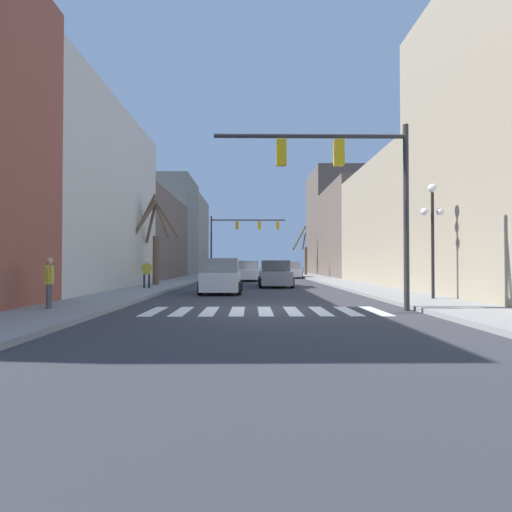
# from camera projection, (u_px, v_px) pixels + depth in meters

# --- Properties ---
(ground_plane) EXTENTS (240.00, 240.00, 0.00)m
(ground_plane) POSITION_uv_depth(u_px,v_px,m) (265.00, 310.00, 13.35)
(ground_plane) COLOR #38383D
(sidewalk_left) EXTENTS (2.84, 90.00, 0.15)m
(sidewalk_left) POSITION_uv_depth(u_px,v_px,m) (75.00, 308.00, 13.28)
(sidewalk_left) COLOR gray
(sidewalk_left) RESTS_ON ground_plane
(sidewalk_right) EXTENTS (2.84, 90.00, 0.15)m
(sidewalk_right) POSITION_uv_depth(u_px,v_px,m) (452.00, 307.00, 13.43)
(sidewalk_right) COLOR gray
(sidewalk_right) RESTS_ON ground_plane
(building_row_left) EXTENTS (6.00, 61.29, 12.11)m
(building_row_left) POSITION_uv_depth(u_px,v_px,m) (145.00, 224.00, 38.55)
(building_row_left) COLOR #934C3D
(building_row_left) RESTS_ON ground_plane
(building_row_right) EXTENTS (6.00, 51.65, 13.80)m
(building_row_right) POSITION_uv_depth(u_px,v_px,m) (385.00, 211.00, 33.31)
(building_row_right) COLOR tan
(building_row_right) RESTS_ON ground_plane
(crosswalk_stripes) EXTENTS (7.65, 2.60, 0.01)m
(crosswalk_stripes) POSITION_uv_depth(u_px,v_px,m) (265.00, 311.00, 12.94)
(crosswalk_stripes) COLOR white
(crosswalk_stripes) RESTS_ON ground_plane
(traffic_signal_near) EXTENTS (6.41, 0.28, 6.14)m
(traffic_signal_near) POSITION_uv_depth(u_px,v_px,m) (351.00, 176.00, 13.11)
(traffic_signal_near) COLOR #2D2D2D
(traffic_signal_near) RESTS_ON ground_plane
(traffic_signal_far) EXTENTS (7.88, 0.28, 6.52)m
(traffic_signal_far) POSITION_uv_depth(u_px,v_px,m) (239.00, 232.00, 42.06)
(traffic_signal_far) COLOR #2D2D2D
(traffic_signal_far) RESTS_ON ground_plane
(street_lamp_right_corner) EXTENTS (0.95, 0.36, 4.59)m
(street_lamp_right_corner) POSITION_uv_depth(u_px,v_px,m) (433.00, 218.00, 15.94)
(street_lamp_right_corner) COLOR black
(street_lamp_right_corner) RESTS_ON sidewalk_right
(car_at_intersection) EXTENTS (2.19, 4.78, 1.74)m
(car_at_intersection) POSITION_uv_depth(u_px,v_px,m) (275.00, 274.00, 26.39)
(car_at_intersection) COLOR gray
(car_at_intersection) RESTS_ON ground_plane
(car_parked_left_near) EXTENTS (2.11, 4.63, 1.81)m
(car_parked_left_near) POSITION_uv_depth(u_px,v_px,m) (222.00, 277.00, 20.95)
(car_parked_left_near) COLOR white
(car_parked_left_near) RESTS_ON ground_plane
(car_parked_right_far) EXTENTS (2.13, 4.64, 1.75)m
(car_parked_right_far) POSITION_uv_depth(u_px,v_px,m) (248.00, 272.00, 35.24)
(car_parked_right_far) COLOR white
(car_parked_right_far) RESTS_ON ground_plane
(car_parked_right_near) EXTENTS (2.13, 4.34, 1.82)m
(car_parked_right_near) POSITION_uv_depth(u_px,v_px,m) (239.00, 270.00, 43.34)
(car_parked_right_near) COLOR navy
(car_parked_right_near) RESTS_ON ground_plane
(car_driving_away_lane) EXTENTS (2.05, 4.31, 1.69)m
(car_driving_away_lane) POSITION_uv_depth(u_px,v_px,m) (291.00, 271.00, 41.74)
(car_driving_away_lane) COLOR white
(car_driving_away_lane) RESTS_ON ground_plane
(pedestrian_waiting_at_curb) EXTENTS (0.31, 0.67, 1.59)m
(pedestrian_waiting_at_curb) POSITION_uv_depth(u_px,v_px,m) (49.00, 278.00, 12.46)
(pedestrian_waiting_at_curb) COLOR #4C4C51
(pedestrian_waiting_at_curb) RESTS_ON sidewalk_left
(pedestrian_on_right_sidewalk) EXTENTS (0.70, 0.22, 1.64)m
(pedestrian_on_right_sidewalk) POSITION_uv_depth(u_px,v_px,m) (147.00, 271.00, 22.51)
(pedestrian_on_right_sidewalk) COLOR #282D47
(pedestrian_on_right_sidewalk) RESTS_ON sidewalk_left
(street_tree_right_near) EXTENTS (1.74, 1.52, 6.06)m
(street_tree_right_near) POSITION_uv_depth(u_px,v_px,m) (304.00, 253.00, 49.20)
(street_tree_right_near) COLOR brown
(street_tree_right_near) RESTS_ON sidewalk_right
(street_tree_right_mid) EXTENTS (3.65, 2.61, 5.95)m
(street_tree_right_mid) POSITION_uv_depth(u_px,v_px,m) (153.00, 240.00, 26.09)
(street_tree_right_mid) COLOR brown
(street_tree_right_mid) RESTS_ON sidewalk_left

